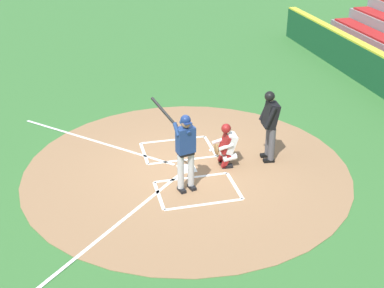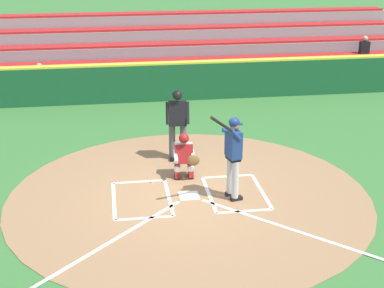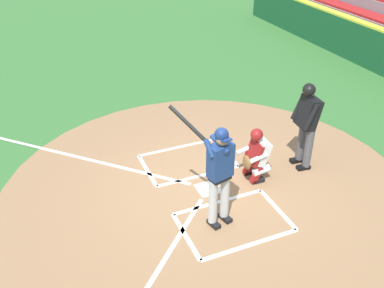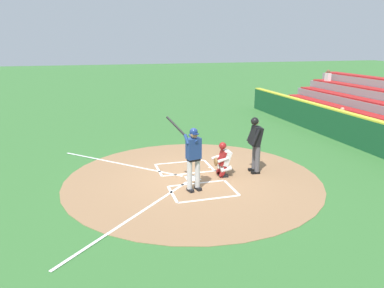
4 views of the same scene
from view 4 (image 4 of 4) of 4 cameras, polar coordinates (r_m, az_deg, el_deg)
name	(u,v)px [view 4 (image 4 of 4)]	position (r m, az deg, el deg)	size (l,w,h in m)	color
ground_plane	(193,179)	(11.61, 0.11, -5.43)	(120.00, 120.00, 0.00)	#387033
dirt_circle	(193,178)	(11.61, 0.11, -5.40)	(8.00, 8.00, 0.01)	#99704C
home_plate_and_chalk	(165,181)	(11.41, -4.16, -5.78)	(7.93, 4.91, 0.01)	white
batter	(193,155)	(10.35, 0.17, -1.65)	(0.84, 0.88, 2.13)	#BCBCBC
catcher	(223,159)	(11.68, 4.86, -2.28)	(0.59, 0.62, 1.13)	black
plate_umpire	(256,141)	(11.99, 9.89, 0.44)	(0.60, 0.45, 1.86)	#4C4C51
baseball	(210,168)	(12.50, 2.76, -3.69)	(0.07, 0.07, 0.07)	white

